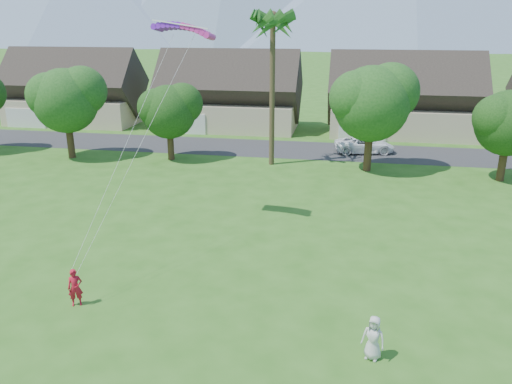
% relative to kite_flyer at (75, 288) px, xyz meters
% --- Properties ---
extents(street, '(90.00, 7.00, 0.01)m').
position_rel_kite_flyer_xyz_m(street, '(6.89, 29.26, -0.83)').
color(street, '#2D2D30').
rests_on(street, ground).
extents(kite_flyer, '(0.73, 0.64, 1.68)m').
position_rel_kite_flyer_xyz_m(kite_flyer, '(0.00, 0.00, 0.00)').
color(kite_flyer, red).
rests_on(kite_flyer, ground).
extents(watcher, '(0.96, 0.78, 1.70)m').
position_rel_kite_flyer_xyz_m(watcher, '(12.37, -1.41, 0.01)').
color(watcher, silver).
rests_on(watcher, ground).
extents(parked_car, '(5.86, 3.62, 1.52)m').
position_rel_kite_flyer_xyz_m(parked_car, '(12.81, 29.26, -0.08)').
color(parked_car, white).
rests_on(parked_car, ground).
extents(houses_row, '(72.75, 8.19, 8.86)m').
position_rel_kite_flyer_xyz_m(houses_row, '(7.38, 38.26, 2.60)').
color(houses_row, beige).
rests_on(houses_row, ground).
extents(tree_row, '(62.27, 6.67, 8.45)m').
position_rel_kite_flyer_xyz_m(tree_row, '(5.74, 23.18, 4.05)').
color(tree_row, '#47301C').
rests_on(tree_row, ground).
extents(fan_palm, '(3.00, 3.00, 13.80)m').
position_rel_kite_flyer_xyz_m(fan_palm, '(4.89, 23.76, 10.96)').
color(fan_palm, '#4C3D26').
rests_on(fan_palm, ground).
extents(parafoil_kite, '(3.47, 1.22, 0.50)m').
position_rel_kite_flyer_xyz_m(parafoil_kite, '(2.11, 9.93, 10.50)').
color(parafoil_kite, '#7A1CD4').
rests_on(parafoil_kite, ground).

